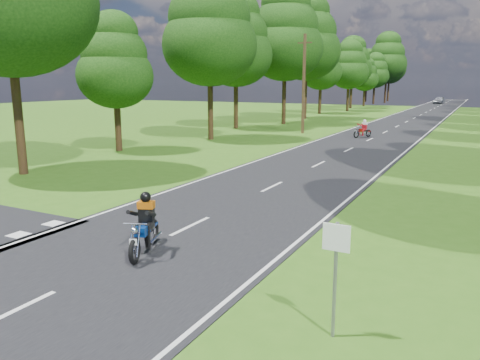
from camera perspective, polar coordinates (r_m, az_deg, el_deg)
The scene contains 9 objects.
ground at distance 12.44m, azimuth -11.21°, elevation -8.07°, with size 160.00×160.00×0.00m, color #336015.
main_road at distance 59.68m, azimuth 20.48°, elevation 7.09°, with size 7.00×140.00×0.02m, color black.
road_markings at distance 57.84m, azimuth 20.10°, elevation 7.00°, with size 7.40×140.00×0.01m.
treeline at distance 69.51m, azimuth 23.29°, elevation 14.27°, with size 40.00×115.35×14.78m.
telegraph_pole at distance 39.42m, azimuth 7.78°, elevation 11.57°, with size 1.20×0.26×8.00m.
road_sign at distance 7.84m, azimuth 11.58°, elevation -9.69°, with size 0.45×0.07×2.00m.
rider_near_blue at distance 11.83m, azimuth -11.63°, elevation -5.17°, with size 0.61×1.82×1.51m, color navy, non-canonical shape.
rider_far_red at distance 37.24m, azimuth 14.73°, elevation 6.09°, with size 0.55×1.65×1.38m, color maroon, non-canonical shape.
distant_car at distance 101.40m, azimuth 23.13°, elevation 8.96°, with size 1.69×4.20×1.43m, color #AAACB1.
Camera 1 is at (7.43, -9.06, 4.19)m, focal length 35.00 mm.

